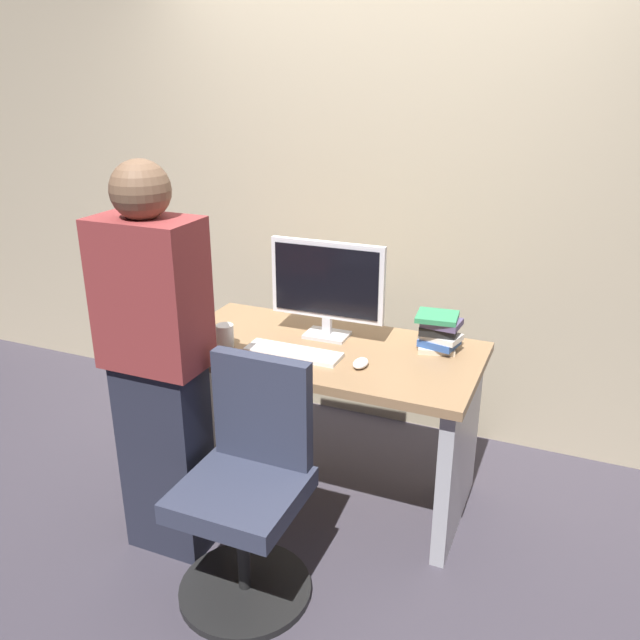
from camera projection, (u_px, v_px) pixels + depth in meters
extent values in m
plane|color=#3D3842|center=(324.00, 489.00, 3.22)|extent=(9.00, 9.00, 0.00)
cube|color=tan|center=(387.00, 157.00, 3.40)|extent=(6.40, 0.10, 3.00)
cube|color=#93704C|center=(324.00, 351.00, 2.96)|extent=(1.39, 0.71, 0.04)
cube|color=#B2B2B7|center=(208.00, 400.00, 3.33)|extent=(0.06, 0.63, 0.72)
cube|color=#B2B2B7|center=(459.00, 454.00, 2.86)|extent=(0.06, 0.63, 0.72)
cylinder|color=black|center=(245.00, 589.00, 2.59)|extent=(0.52, 0.52, 0.03)
cylinder|color=black|center=(243.00, 546.00, 2.51)|extent=(0.05, 0.05, 0.39)
cube|color=#33384C|center=(240.00, 494.00, 2.42)|extent=(0.44, 0.44, 0.08)
cube|color=#33384C|center=(262.00, 409.00, 2.49)|extent=(0.40, 0.06, 0.44)
cube|color=#262838|center=(167.00, 457.00, 2.72)|extent=(0.34, 0.20, 0.85)
cube|color=maroon|center=(151.00, 294.00, 2.46)|extent=(0.40, 0.24, 0.58)
sphere|color=brown|center=(140.00, 190.00, 2.32)|extent=(0.22, 0.22, 0.22)
cube|color=silver|center=(327.00, 335.00, 3.07)|extent=(0.20, 0.14, 0.02)
cube|color=silver|center=(327.00, 325.00, 3.05)|extent=(0.04, 0.03, 0.08)
cube|color=silver|center=(327.00, 280.00, 2.97)|extent=(0.54, 0.04, 0.36)
cube|color=black|center=(326.00, 281.00, 2.96)|extent=(0.50, 0.01, 0.32)
cube|color=white|center=(293.00, 353.00, 2.87)|extent=(0.43, 0.13, 0.02)
ellipsoid|color=white|center=(361.00, 363.00, 2.75)|extent=(0.06, 0.10, 0.03)
cylinder|color=white|center=(225.00, 336.00, 2.94)|extent=(0.08, 0.08, 0.10)
cube|color=beige|center=(437.00, 348.00, 2.92)|extent=(0.19, 0.17, 0.02)
cube|color=#3359A5|center=(439.00, 342.00, 2.91)|extent=(0.18, 0.16, 0.03)
cube|color=white|center=(441.00, 337.00, 2.89)|extent=(0.19, 0.15, 0.03)
cube|color=black|center=(438.00, 329.00, 2.88)|extent=(0.17, 0.14, 0.04)
cube|color=#594C72|center=(442.00, 323.00, 2.86)|extent=(0.17, 0.14, 0.03)
cube|color=#338C59|center=(437.00, 317.00, 2.86)|extent=(0.19, 0.18, 0.02)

